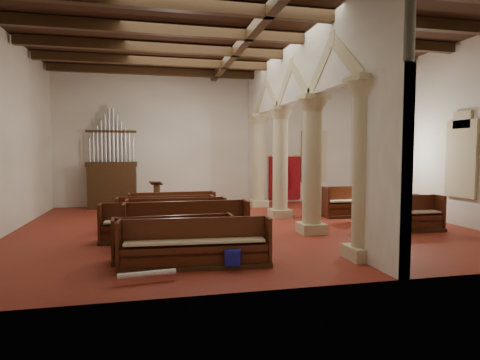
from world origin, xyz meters
name	(u,v)px	position (x,y,z in m)	size (l,w,h in m)	color
floor	(242,226)	(0.00, 0.00, 0.00)	(14.00, 14.00, 0.00)	maroon
ceiling	(242,38)	(0.00, 0.00, 6.00)	(14.00, 14.00, 0.00)	black
wall_back	(213,140)	(0.00, 6.00, 3.00)	(14.00, 0.02, 6.00)	white
wall_front	(318,119)	(0.00, -6.00, 3.00)	(14.00, 0.02, 6.00)	white
wall_left	(1,131)	(-7.00, 0.00, 3.00)	(0.02, 12.00, 6.00)	white
wall_right	(432,136)	(7.00, 0.00, 3.00)	(0.02, 12.00, 6.00)	white
ceiling_beams	(242,44)	(0.00, 0.00, 5.82)	(13.80, 11.80, 0.30)	#362111
arcade	(295,117)	(1.80, 0.00, 3.56)	(0.90, 11.90, 6.00)	tan
window_right_a	(462,159)	(6.98, -1.50, 2.20)	(0.03, 1.00, 2.20)	#306C4D
window_right_b	(390,157)	(6.98, 2.50, 2.20)	(0.03, 1.00, 2.20)	#306C4D
window_back	(313,156)	(5.00, 5.98, 2.20)	(1.00, 0.03, 2.20)	#306C4D
pipe_organ	(112,176)	(-4.50, 5.50, 1.37)	(2.10, 0.85, 4.40)	#362111
lectern	(157,197)	(-2.63, 4.67, 0.50)	(0.58, 0.61, 1.20)	#3B2113
dossal_curtain	(285,178)	(3.50, 5.92, 1.17)	(1.80, 0.07, 2.17)	maroon
processional_banner	(311,189)	(4.14, 4.15, 0.76)	(0.48, 0.61, 2.10)	#362111
hymnal_box_a	(233,257)	(-1.23, -4.63, 0.26)	(0.32, 0.26, 0.32)	#162C97
hymnal_box_b	(202,232)	(-1.53, -1.97, 0.26)	(0.32, 0.26, 0.32)	#153B94
hymnal_box_c	(220,227)	(-0.92, -1.26, 0.25)	(0.29, 0.24, 0.29)	navy
tube_heater_a	(147,274)	(-2.96, -5.09, 0.16)	(0.11, 0.11, 1.07)	white
tube_heater_b	(199,257)	(-1.89, -4.13, 0.16)	(0.11, 0.11, 1.09)	silver
nave_pew_0	(195,251)	(-1.97, -4.28, 0.33)	(3.22, 0.89, 1.02)	#362111
nave_pew_1	(174,245)	(-2.38, -3.53, 0.32)	(2.72, 0.77, 0.97)	#362111
nave_pew_2	(187,231)	(-1.96, -2.30, 0.37)	(3.20, 0.76, 1.14)	#362111
nave_pew_3	(162,228)	(-2.60, -1.60, 0.34)	(3.27, 0.84, 1.05)	#362111
nave_pew_4	(177,221)	(-2.12, -0.41, 0.33)	(2.99, 0.69, 1.02)	#362111
nave_pew_5	(166,218)	(-2.41, 0.30, 0.33)	(3.07, 0.78, 1.00)	#362111
nave_pew_6	(173,212)	(-2.15, 1.34, 0.34)	(2.97, 0.79, 1.03)	#362111
aisle_pew_0	(409,219)	(4.82, -1.88, 0.37)	(2.12, 0.78, 1.09)	#362111
aisle_pew_1	(395,217)	(4.76, -1.27, 0.36)	(1.85, 0.78, 1.05)	#362111
aisle_pew_2	(381,211)	(4.91, -0.19, 0.36)	(1.88, 0.82, 1.06)	#362111
aisle_pew_3	(350,207)	(4.37, 0.98, 0.38)	(2.06, 0.82, 1.13)	#362111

